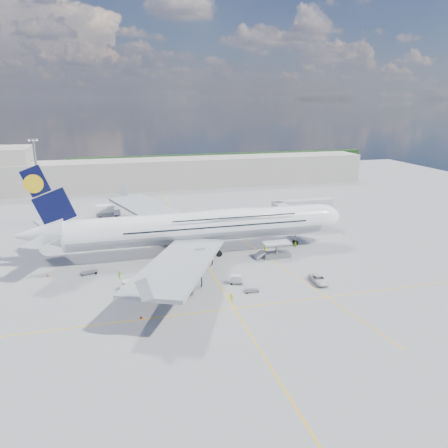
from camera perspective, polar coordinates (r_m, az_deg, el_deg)
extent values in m
plane|color=gray|center=(97.32, -1.95, -5.77)|extent=(300.00, 300.00, 0.00)
cube|color=#E8B10C|center=(97.32, -1.95, -5.77)|extent=(0.25, 220.00, 0.01)
cube|color=#E8B10C|center=(79.64, 1.32, -10.93)|extent=(120.00, 0.25, 0.01)
cube|color=#E8B10C|center=(109.94, 4.02, -3.20)|extent=(14.16, 99.06, 0.01)
cylinder|color=white|center=(104.36, -3.21, -0.33)|extent=(62.00, 7.20, 7.20)
cylinder|color=#9EA0A5|center=(104.41, -3.21, -0.40)|extent=(60.76, 7.13, 7.13)
ellipsoid|color=white|center=(105.65, 1.02, 1.01)|extent=(36.00, 6.84, 3.76)
ellipsoid|color=white|center=(114.38, 12.18, 0.79)|extent=(11.52, 7.20, 7.20)
ellipsoid|color=black|center=(115.71, 13.63, 1.18)|extent=(3.84, 4.16, 1.44)
cone|color=white|center=(103.43, -22.86, -1.28)|extent=(10.00, 6.84, 6.84)
cube|color=#080B32|center=(101.07, -22.28, 3.57)|extent=(11.02, 0.46, 14.61)
cylinder|color=yellow|center=(100.92, -23.61, 4.86)|extent=(4.00, 0.60, 4.00)
cube|color=#999EA3|center=(122.63, -8.77, 1.41)|extent=(25.49, 39.15, 3.35)
cube|color=#999EA3|center=(84.75, -5.77, -5.16)|extent=(25.49, 39.15, 3.35)
cylinder|color=#B7BABF|center=(116.69, -5.87, -0.46)|extent=(5.20, 3.50, 3.50)
cylinder|color=#B7BABF|center=(126.18, -8.65, 0.70)|extent=(5.20, 3.50, 3.50)
cylinder|color=#B7BABF|center=(93.31, -3.43, -4.67)|extent=(5.20, 3.50, 3.50)
cylinder|color=#B7BABF|center=(82.98, -5.05, -7.41)|extent=(5.20, 3.50, 3.50)
cylinder|color=gray|center=(113.13, 9.33, -1.65)|extent=(0.44, 0.44, 3.80)
cylinder|color=black|center=(113.61, 9.29, -2.40)|extent=(1.30, 0.90, 1.30)
cylinder|color=gray|center=(105.75, -3.17, -2.72)|extent=(0.56, 0.56, 3.80)
cylinder|color=black|center=(109.18, -3.50, -2.92)|extent=(1.50, 0.90, 1.50)
cube|color=#B7B7BC|center=(119.39, 7.77, 1.79)|extent=(3.00, 10.00, 2.60)
cube|color=#B7B7BC|center=(127.00, 10.26, 2.54)|extent=(18.00, 3.00, 2.60)
cylinder|color=gray|center=(123.72, 8.04, 0.58)|extent=(0.80, 0.80, 7.10)
cylinder|color=black|center=(124.57, 7.98, -0.79)|extent=(0.90, 0.80, 0.90)
cylinder|color=gray|center=(131.37, 13.35, 1.21)|extent=(1.00, 1.00, 7.10)
cube|color=gray|center=(132.18, 13.26, -0.11)|extent=(2.00, 2.00, 0.80)
cylinder|color=#B7B7BC|center=(116.01, 8.48, 1.35)|extent=(3.60, 3.60, 2.80)
cube|color=silver|center=(103.52, 6.89, -2.47)|extent=(6.50, 3.20, 0.35)
cube|color=gray|center=(104.48, 6.83, -4.01)|extent=(6.50, 3.20, 1.10)
cube|color=gray|center=(103.98, 6.86, -3.23)|extent=(0.22, 1.99, 3.00)
cylinder|color=black|center=(102.61, 5.72, -4.47)|extent=(0.70, 0.30, 0.70)
cube|color=silver|center=(102.92, 4.66, -3.99)|extent=(2.16, 2.60, 1.60)
cylinder|color=gray|center=(136.76, -23.09, 4.78)|extent=(0.70, 0.70, 25.00)
cube|color=gray|center=(135.15, -23.68, 10.06)|extent=(3.00, 0.40, 0.60)
cube|color=#B2AD9E|center=(186.71, -8.53, 6.53)|extent=(180.00, 16.00, 12.00)
cube|color=#193814|center=(238.08, -0.08, 8.23)|extent=(160.00, 6.00, 8.00)
cube|color=gray|center=(86.10, -12.65, -8.95)|extent=(3.11, 2.35, 0.17)
cylinder|color=black|center=(85.63, -13.38, -9.23)|extent=(0.41, 0.17, 0.41)
cylinder|color=black|center=(86.68, -11.92, -8.82)|extent=(0.41, 0.17, 0.41)
cube|color=silver|center=(85.80, -12.68, -8.51)|extent=(2.39, 2.00, 1.38)
cube|color=gray|center=(88.46, -12.33, -8.20)|extent=(3.47, 2.38, 0.19)
cylinder|color=black|center=(87.92, -13.13, -8.51)|extent=(0.46, 0.19, 0.46)
cylinder|color=black|center=(89.13, -11.52, -8.06)|extent=(0.46, 0.19, 0.46)
cube|color=silver|center=(88.12, -12.36, -7.70)|extent=(2.62, 2.08, 1.58)
cube|color=gray|center=(92.79, -5.05, -6.72)|extent=(3.20, 2.06, 0.18)
cylinder|color=black|center=(92.12, -5.72, -7.00)|extent=(0.44, 0.18, 0.44)
cylinder|color=black|center=(93.56, -4.38, -6.59)|extent=(0.44, 0.18, 0.44)
cube|color=silver|center=(92.48, -5.06, -6.26)|extent=(2.40, 1.83, 1.49)
cube|color=gray|center=(98.46, -17.17, -6.00)|extent=(3.75, 2.63, 0.20)
cylinder|color=black|center=(97.97, -17.97, -6.28)|extent=(0.50, 0.20, 0.50)
cylinder|color=black|center=(99.07, -16.36, -5.89)|extent=(0.50, 0.20, 0.50)
cube|color=gray|center=(85.84, 3.60, -8.65)|extent=(2.84, 1.60, 0.17)
cylinder|color=black|center=(85.10, 3.00, -8.96)|extent=(0.41, 0.17, 0.41)
cylinder|color=black|center=(86.70, 4.19, -8.49)|extent=(0.41, 0.17, 0.41)
cube|color=gray|center=(89.39, 1.57, -7.59)|extent=(3.05, 2.20, 0.16)
cylinder|color=black|center=(88.68, 0.98, -7.87)|extent=(0.40, 0.16, 0.40)
cylinder|color=black|center=(90.21, 2.14, -7.45)|extent=(0.40, 0.16, 0.40)
cube|color=silver|center=(89.10, 1.57, -7.16)|extent=(2.32, 1.90, 1.37)
cube|color=white|center=(94.39, -9.55, -6.22)|extent=(3.15, 1.83, 1.38)
cube|color=black|center=(94.08, -9.57, -5.74)|extent=(1.25, 1.42, 0.53)
cylinder|color=black|center=(93.94, -10.15, -6.63)|extent=(0.68, 0.27, 0.68)
cylinder|color=black|center=(95.17, -8.93, -6.27)|extent=(0.68, 0.27, 0.68)
cube|color=gray|center=(115.77, -5.43, -1.77)|extent=(6.29, 4.04, 1.82)
cube|color=white|center=(115.16, -5.76, -0.98)|extent=(4.87, 3.61, 2.00)
cube|color=white|center=(115.89, -4.33, -1.30)|extent=(2.24, 2.52, 1.45)
cube|color=black|center=(115.94, -4.02, -1.19)|extent=(0.74, 1.76, 0.82)
cylinder|color=black|center=(115.23, -4.36, -2.04)|extent=(1.00, 0.32, 1.00)
cylinder|color=black|center=(116.59, -6.48, -1.88)|extent=(1.00, 0.32, 1.00)
cube|color=red|center=(115.35, -5.75, -1.28)|extent=(4.93, 3.66, 0.45)
cube|color=gray|center=(141.52, -14.91, 1.13)|extent=(7.33, 3.21, 2.20)
cube|color=white|center=(141.03, -15.28, 1.92)|extent=(5.48, 3.16, 2.42)
cube|color=white|center=(141.28, -13.83, 1.59)|extent=(2.18, 2.68, 1.76)
cube|color=black|center=(141.23, -13.52, 1.70)|extent=(0.34, 2.20, 0.99)
cylinder|color=black|center=(140.42, -13.91, 0.87)|extent=(1.21, 0.38, 1.21)
cylinder|color=black|center=(142.91, -15.86, 0.99)|extent=(1.21, 0.38, 1.21)
imported|color=silver|center=(91.45, 12.28, -7.10)|extent=(2.86, 5.71, 1.55)
imported|color=#B7DA16|center=(111.69, 8.43, -2.58)|extent=(0.74, 0.65, 1.70)
imported|color=#ACEA18|center=(111.00, 9.30, -2.74)|extent=(0.97, 1.03, 1.68)
imported|color=#A2FE1A|center=(93.96, -13.51, -6.50)|extent=(0.82, 1.06, 1.68)
imported|color=#9FFC1A|center=(106.96, 5.37, -3.24)|extent=(1.14, 1.07, 1.95)
imported|color=#C5DA17|center=(81.26, 1.01, -9.63)|extent=(1.30, 0.89, 1.86)
cone|color=red|center=(124.73, 15.41, -1.30)|extent=(0.38, 0.38, 0.48)
cube|color=red|center=(124.79, 15.40, -1.40)|extent=(0.33, 0.33, 0.03)
cone|color=red|center=(122.17, -9.53, -1.28)|extent=(0.43, 0.43, 0.55)
cube|color=red|center=(122.24, -9.53, -1.40)|extent=(0.37, 0.37, 0.03)
cone|color=red|center=(122.32, -13.58, -1.51)|extent=(0.38, 0.38, 0.49)
cube|color=red|center=(122.39, -13.57, -1.61)|extent=(0.33, 0.33, 0.03)
cone|color=red|center=(95.89, -5.09, -6.01)|extent=(0.38, 0.38, 0.49)
cube|color=red|center=(95.98, -5.08, -6.14)|extent=(0.33, 0.33, 0.03)
cone|color=red|center=(77.49, -10.79, -11.82)|extent=(0.44, 0.44, 0.56)
cube|color=red|center=(77.62, -10.78, -11.99)|extent=(0.38, 0.38, 0.03)
cone|color=red|center=(99.99, -22.01, -6.20)|extent=(0.46, 0.46, 0.59)
cube|color=red|center=(100.09, -21.99, -6.35)|extent=(0.40, 0.40, 0.03)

